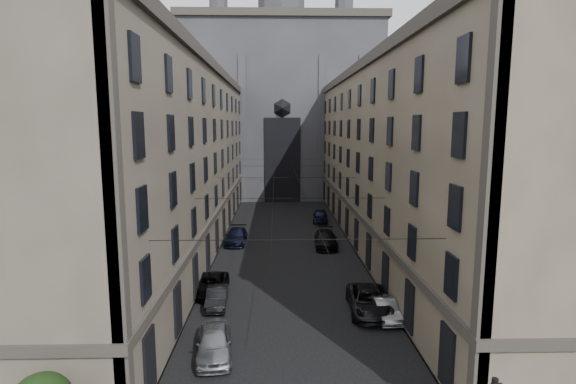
{
  "coord_description": "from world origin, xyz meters",
  "views": [
    {
      "loc": [
        -1.06,
        -10.49,
        12.85
      ],
      "look_at": [
        -0.42,
        13.15,
        9.3
      ],
      "focal_mm": 28.0,
      "sensor_mm": 36.0,
      "label": 1
    }
  ],
  "objects": [
    {
      "name": "sidewalk_left",
      "position": [
        -10.5,
        36.0,
        0.07
      ],
      "size": [
        7.0,
        80.0,
        0.15
      ],
      "primitive_type": "cube",
      "color": "#383533",
      "rests_on": "ground"
    },
    {
      "name": "sidewalk_right",
      "position": [
        10.5,
        36.0,
        0.07
      ],
      "size": [
        7.0,
        80.0,
        0.15
      ],
      "primitive_type": "cube",
      "color": "#383533",
      "rests_on": "ground"
    },
    {
      "name": "building_left",
      "position": [
        -13.44,
        36.0,
        9.34
      ],
      "size": [
        13.6,
        60.6,
        18.85
      ],
      "color": "#4E463C",
      "rests_on": "ground"
    },
    {
      "name": "building_right",
      "position": [
        13.44,
        36.0,
        9.34
      ],
      "size": [
        13.6,
        60.6,
        18.85
      ],
      "color": "brown",
      "rests_on": "ground"
    },
    {
      "name": "gothic_tower",
      "position": [
        0.0,
        74.96,
        17.8
      ],
      "size": [
        35.0,
        23.0,
        58.0
      ],
      "color": "#2D2D33",
      "rests_on": "ground"
    },
    {
      "name": "tram_wires",
      "position": [
        0.0,
        35.63,
        7.25
      ],
      "size": [
        14.0,
        60.0,
        0.43
      ],
      "color": "black",
      "rests_on": "ground"
    },
    {
      "name": "car_left_near",
      "position": [
        -4.55,
        13.12,
        0.82
      ],
      "size": [
        2.47,
        5.01,
        1.64
      ],
      "primitive_type": "imported",
      "rotation": [
        0.0,
        0.0,
        0.11
      ],
      "color": "gray",
      "rests_on": "ground"
    },
    {
      "name": "car_left_midnear",
      "position": [
        -5.32,
        20.16,
        0.66
      ],
      "size": [
        1.6,
        4.1,
        1.33
      ],
      "primitive_type": "imported",
      "rotation": [
        0.0,
        0.0,
        0.05
      ],
      "color": "black",
      "rests_on": "ground"
    },
    {
      "name": "car_left_midfar",
      "position": [
        -6.05,
        22.66,
        0.69
      ],
      "size": [
        2.32,
        4.98,
        1.38
      ],
      "primitive_type": "imported",
      "rotation": [
        0.0,
        0.0,
        -0.01
      ],
      "color": "black",
      "rests_on": "ground"
    },
    {
      "name": "car_left_far",
      "position": [
        -5.45,
        37.38,
        0.79
      ],
      "size": [
        2.29,
        5.48,
        1.58
      ],
      "primitive_type": "imported",
      "rotation": [
        0.0,
        0.0,
        -0.01
      ],
      "color": "black",
      "rests_on": "ground"
    },
    {
      "name": "car_right_near",
      "position": [
        6.2,
        17.83,
        0.65
      ],
      "size": [
        1.56,
        4.03,
        1.31
      ],
      "primitive_type": "imported",
      "rotation": [
        0.0,
        0.0,
        0.04
      ],
      "color": "gray",
      "rests_on": "ground"
    },
    {
      "name": "car_right_midnear",
      "position": [
        5.32,
        18.81,
        0.81
      ],
      "size": [
        3.0,
        5.99,
        1.63
      ],
      "primitive_type": "imported",
      "rotation": [
        0.0,
        0.0,
        -0.05
      ],
      "color": "black",
      "rests_on": "ground"
    },
    {
      "name": "car_right_midfar",
      "position": [
        4.2,
        35.75,
        0.83
      ],
      "size": [
        2.61,
        5.82,
        1.65
      ],
      "primitive_type": "imported",
      "rotation": [
        0.0,
        0.0,
        -0.05
      ],
      "color": "black",
      "rests_on": "ground"
    },
    {
      "name": "car_right_far",
      "position": [
        4.81,
        48.01,
        0.81
      ],
      "size": [
        2.35,
        4.92,
        1.62
      ],
      "primitive_type": "imported",
      "rotation": [
        0.0,
        0.0,
        -0.09
      ],
      "color": "black",
      "rests_on": "ground"
    }
  ]
}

